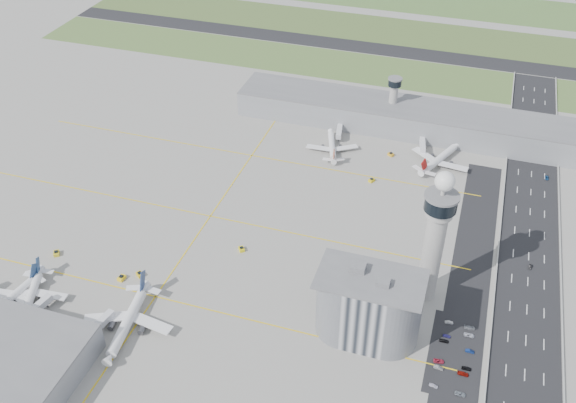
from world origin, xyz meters
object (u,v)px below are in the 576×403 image
(car_lot_10, at_px, (469,335))
(tug_0, at_px, (56,253))
(secondary_tower, at_px, (393,98))
(airplane_near_b, at_px, (29,293))
(tug_4, at_px, (372,180))
(car_lot_3, at_px, (444,341))
(jet_bridge_far_0, at_px, (340,128))
(car_lot_9, at_px, (470,351))
(tug_2, at_px, (140,274))
(control_tower, at_px, (436,233))
(airplane_near_a, at_px, (9,296))
(car_hw_1, at_px, (530,267))
(car_lot_2, at_px, (439,361))
(tug_3, at_px, (241,249))
(car_hw_4, at_px, (521,118))
(car_lot_7, at_px, (463,374))
(jet_bridge_near_1, at_px, (27,320))
(car_lot_11, at_px, (470,328))
(airplane_near_c, at_px, (126,318))
(jet_bridge_far_1, at_px, (422,141))
(airplane_far_b, at_px, (441,154))
(tug_5, at_px, (391,154))
(admin_building, at_px, (368,307))
(car_lot_5, at_px, (449,322))
(tug_1, at_px, (121,278))
(car_hw_2, at_px, (547,178))
(car_lot_1, at_px, (439,368))
(car_lot_0, at_px, (434,386))
(car_lot_8, at_px, (466,368))
(airplane_far_a, at_px, (332,142))
(car_lot_4, at_px, (447,336))
(jet_bridge_near_2, at_px, (90,337))
(car_lot_6, at_px, (460,394))

(car_lot_10, bearing_deg, tug_0, 91.24)
(secondary_tower, xyz_separation_m, airplane_near_b, (-119.41, -199.40, -13.64))
(tug_4, bearing_deg, car_lot_3, -33.00)
(jet_bridge_far_0, distance_m, car_lot_9, 176.85)
(tug_2, height_order, car_lot_3, tug_2)
(control_tower, relative_size, airplane_near_a, 1.83)
(car_hw_1, bearing_deg, secondary_tower, 136.80)
(control_tower, distance_m, car_lot_2, 50.91)
(tug_3, height_order, car_hw_4, tug_3)
(secondary_tower, height_order, tug_0, secondary_tower)
(car_lot_7, relative_size, car_lot_10, 1.02)
(jet_bridge_near_1, relative_size, car_lot_11, 3.14)
(secondary_tower, bearing_deg, airplane_near_c, -109.81)
(jet_bridge_far_1, bearing_deg, tug_4, -33.64)
(jet_bridge_far_0, distance_m, car_lot_3, 169.66)
(airplane_near_a, height_order, airplane_far_b, airplane_far_b)
(jet_bridge_far_0, bearing_deg, airplane_near_c, -23.61)
(tug_5, distance_m, car_lot_3, 139.62)
(admin_building, bearing_deg, car_hw_4, 74.86)
(car_lot_5, bearing_deg, tug_5, 12.41)
(tug_1, height_order, car_lot_7, tug_1)
(jet_bridge_far_1, relative_size, car_hw_2, 3.50)
(jet_bridge_far_1, bearing_deg, car_lot_1, 0.74)
(secondary_tower, distance_m, airplane_near_b, 232.82)
(car_lot_1, bearing_deg, tug_2, 90.92)
(tug_2, xyz_separation_m, car_hw_1, (168.55, 60.26, -0.45))
(tug_5, relative_size, car_lot_0, 0.98)
(car_lot_10, bearing_deg, car_lot_8, -179.51)
(car_lot_5, xyz_separation_m, car_lot_10, (8.55, -4.52, 0.02))
(airplane_near_c, bearing_deg, car_lot_9, 94.93)
(airplane_near_a, height_order, car_lot_5, airplane_near_a)
(car_lot_3, xyz_separation_m, car_hw_4, (23.93, 199.17, 0.04))
(car_hw_1, distance_m, car_hw_2, 78.44)
(airplane_far_a, xyz_separation_m, jet_bridge_far_1, (49.31, 21.60, -2.20))
(car_lot_5, relative_size, car_hw_2, 0.86)
(jet_bridge_far_0, xyz_separation_m, car_lot_4, (82.06, -145.91, -2.29))
(airplane_far_b, relative_size, jet_bridge_near_2, 2.98)
(jet_bridge_near_2, bearing_deg, car_lot_1, -67.64)
(jet_bridge_far_0, bearing_deg, tug_4, 22.68)
(car_lot_10, bearing_deg, car_lot_4, 109.08)
(control_tower, height_order, car_lot_6, control_tower)
(car_lot_2, relative_size, car_lot_4, 1.30)
(airplane_near_a, height_order, jet_bridge_near_1, airplane_near_a)
(secondary_tower, bearing_deg, car_hw_1, -52.06)
(car_lot_3, bearing_deg, car_lot_0, 175.02)
(car_lot_1, bearing_deg, airplane_near_a, 102.44)
(airplane_near_a, distance_m, airplane_near_c, 55.32)
(car_hw_4, bearing_deg, tug_5, -130.28)
(car_lot_1, relative_size, car_lot_9, 1.07)
(airplane_far_a, xyz_separation_m, car_lot_8, (90.59, -138.64, -4.41))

